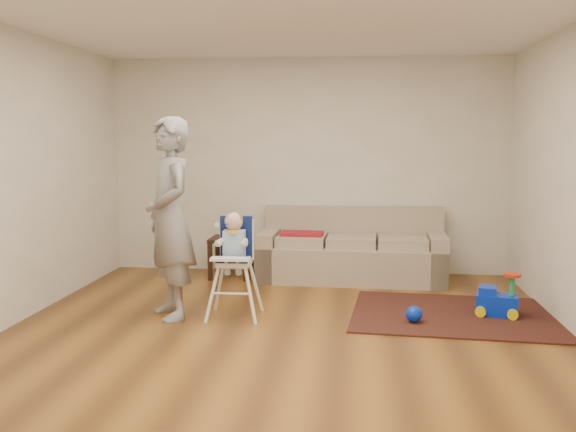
# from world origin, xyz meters

# --- Properties ---
(ground) EXTENTS (5.50, 5.50, 0.00)m
(ground) POSITION_xyz_m (0.00, 0.00, 0.00)
(ground) COLOR #543114
(ground) RESTS_ON ground
(room_envelope) EXTENTS (5.04, 5.52, 2.72)m
(room_envelope) POSITION_xyz_m (0.00, 0.53, 1.88)
(room_envelope) COLOR beige
(room_envelope) RESTS_ON ground
(sofa) EXTENTS (2.25, 0.99, 0.85)m
(sofa) POSITION_xyz_m (0.57, 2.30, 0.43)
(sofa) COLOR tan
(sofa) RESTS_ON ground
(side_table) EXTENTS (0.49, 0.49, 0.49)m
(side_table) POSITION_xyz_m (-0.90, 2.30, 0.25)
(side_table) COLOR black
(side_table) RESTS_ON ground
(area_rug) EXTENTS (2.17, 1.70, 0.02)m
(area_rug) POSITION_xyz_m (1.63, 0.81, 0.01)
(area_rug) COLOR black
(area_rug) RESTS_ON ground
(ride_on_toy) EXTENTS (0.43, 0.35, 0.42)m
(ride_on_toy) POSITION_xyz_m (1.98, 0.82, 0.22)
(ride_on_toy) COLOR #072ACF
(ride_on_toy) RESTS_ON area_rug
(toy_ball) EXTENTS (0.15, 0.15, 0.15)m
(toy_ball) POSITION_xyz_m (1.16, 0.48, 0.09)
(toy_ball) COLOR #072ACF
(toy_ball) RESTS_ON area_rug
(high_chair) EXTENTS (0.48, 0.48, 1.02)m
(high_chair) POSITION_xyz_m (-0.53, 0.55, 0.49)
(high_chair) COLOR white
(high_chair) RESTS_ON ground
(adult) EXTENTS (0.76, 0.83, 1.91)m
(adult) POSITION_xyz_m (-1.13, 0.49, 0.95)
(adult) COLOR gray
(adult) RESTS_ON ground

